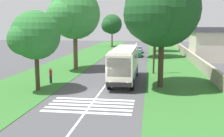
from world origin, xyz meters
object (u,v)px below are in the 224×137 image
object	(u,v)px
coach_bus	(125,62)
roadside_tree_left_1	(73,15)
trailing_car_2	(138,50)
roadside_tree_left_2	(111,25)
utility_pole	(154,41)
trailing_car_1	(137,53)
roadside_tree_left_0	(35,36)
pedestrian	(51,75)
trailing_car_0	(112,57)
roadside_tree_right_2	(160,12)
roadside_tree_right_0	(154,26)
roadside_tree_right_1	(155,21)
roadside_building	(217,43)

from	to	relation	value
coach_bus	roadside_tree_left_1	world-z (taller)	roadside_tree_left_1
trailing_car_2	roadside_tree_left_2	size ratio (longest dim) A/B	0.48
utility_pole	trailing_car_1	bearing A→B (deg)	9.16
roadside_tree_left_0	pedestrian	world-z (taller)	roadside_tree_left_0
trailing_car_0	roadside_tree_left_2	xyz separation A→B (m)	(29.74, 4.35, 5.47)
trailing_car_2	roadside_tree_right_2	xyz separation A→B (m)	(-33.58, -3.60, 6.88)
roadside_tree_left_1	trailing_car_2	bearing A→B (deg)	-17.85
trailing_car_2	roadside_tree_right_2	world-z (taller)	roadside_tree_right_2
roadside_tree_right_0	roadside_tree_right_2	world-z (taller)	roadside_tree_right_2
roadside_tree_left_2	roadside_tree_left_1	bearing A→B (deg)	-179.46
pedestrian	trailing_car_1	bearing A→B (deg)	-16.82
roadside_tree_left_1	roadside_tree_right_2	xyz separation A→B (m)	(-9.22, -11.44, -0.02)
trailing_car_1	roadside_tree_right_1	world-z (taller)	roadside_tree_right_1
roadside_tree_right_0	roadside_tree_right_2	size ratio (longest dim) A/B	0.84
trailing_car_0	coach_bus	bearing A→B (deg)	-167.67
roadside_tree_right_2	utility_pole	distance (m)	8.17
roadside_tree_right_1	pedestrian	xyz separation A→B (m)	(-37.29, 11.41, -6.04)
roadside_tree_right_0	utility_pole	size ratio (longest dim) A/B	1.18
coach_bus	trailing_car_0	distance (m)	17.83
roadside_tree_left_2	roadside_tree_right_1	world-z (taller)	roadside_tree_right_1
trailing_car_0	trailing_car_2	xyz separation A→B (m)	(14.03, -3.88, 0.00)
roadside_tree_right_1	roadside_tree_right_2	size ratio (longest dim) A/B	0.88
roadside_tree_left_1	roadside_tree_right_2	bearing A→B (deg)	-128.87
roadside_tree_left_1	roadside_tree_right_0	world-z (taller)	roadside_tree_left_1
roadside_tree_left_0	roadside_tree_right_0	size ratio (longest dim) A/B	0.79
trailing_car_1	utility_pole	world-z (taller)	utility_pole
roadside_tree_left_2	roadside_tree_right_0	xyz separation A→B (m)	(-23.20, -11.53, -0.18)
trailing_car_1	roadside_tree_left_0	distance (m)	30.71
roadside_tree_left_0	pedestrian	xyz separation A→B (m)	(2.85, -0.31, -4.29)
roadside_tree_left_2	pedestrian	world-z (taller)	roadside_tree_left_2
roadside_tree_right_1	coach_bus	bearing A→B (deg)	173.99
roadside_tree_left_2	roadside_building	xyz separation A→B (m)	(-26.79, -22.61, -3.15)
trailing_car_2	pedestrian	xyz separation A→B (m)	(-33.72, 7.81, 0.24)
roadside_tree_right_1	trailing_car_2	bearing A→B (deg)	134.70
trailing_car_0	roadside_tree_left_2	size ratio (longest dim) A/B	0.48
roadside_tree_right_0	pedestrian	world-z (taller)	roadside_tree_right_0
trailing_car_0	roadside_tree_left_0	distance (m)	23.38
roadside_tree_left_1	roadside_building	xyz separation A→B (m)	(13.28, -22.23, -4.59)
roadside_tree_right_0	pedestrian	distance (m)	28.94
coach_bus	utility_pole	distance (m)	6.56
trailing_car_2	roadside_tree_right_0	distance (m)	9.74
trailing_car_0	trailing_car_1	bearing A→B (deg)	-31.16
trailing_car_2	roadside_tree_left_2	xyz separation A→B (m)	(15.71, 8.22, 5.47)
roadside_tree_left_0	roadside_tree_left_2	xyz separation A→B (m)	(52.28, 0.11, 0.94)
trailing_car_1	roadside_building	bearing A→B (deg)	-104.70
roadside_building	pedestrian	size ratio (longest dim) A/B	5.51
coach_bus	roadside_tree_left_0	bearing A→B (deg)	122.81
roadside_tree_left_2	coach_bus	bearing A→B (deg)	-170.19
trailing_car_0	roadside_tree_right_1	size ratio (longest dim) A/B	0.42
trailing_car_0	trailing_car_1	xyz separation A→B (m)	(6.68, -4.04, 0.00)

